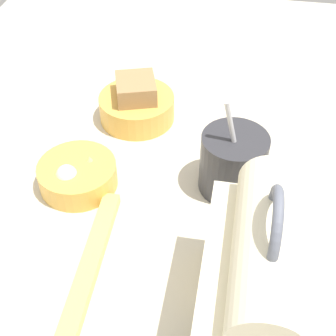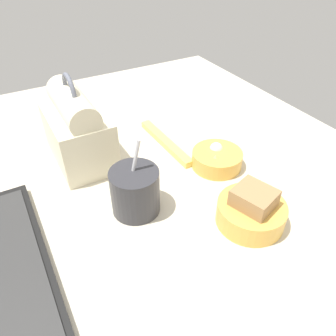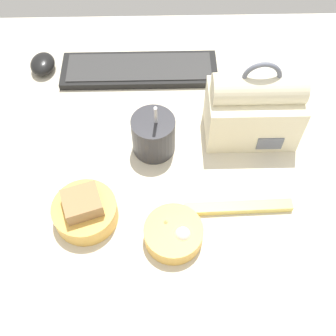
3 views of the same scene
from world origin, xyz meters
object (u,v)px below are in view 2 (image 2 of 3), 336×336
object	(u,v)px
keyboard	(11,269)
lunch_bag	(77,129)
chopstick_case	(166,142)
bento_bowl_sandwich	(251,211)
bento_bowl_snacks	(217,159)
soup_cup	(135,190)

from	to	relation	value
keyboard	lunch_bag	distance (cm)	33.97
keyboard	chopstick_case	distance (cm)	46.37
bento_bowl_sandwich	bento_bowl_snacks	distance (cm)	18.56
lunch_bag	bento_bowl_sandwich	bearing A→B (deg)	-149.01
lunch_bag	bento_bowl_snacks	world-z (taller)	lunch_bag
lunch_bag	soup_cup	world-z (taller)	lunch_bag
keyboard	lunch_bag	bearing A→B (deg)	-38.10
soup_cup	chopstick_case	bearing A→B (deg)	-43.17
bento_bowl_snacks	lunch_bag	bearing A→B (deg)	55.33
bento_bowl_snacks	chopstick_case	world-z (taller)	bento_bowl_snacks
soup_cup	bento_bowl_snacks	world-z (taller)	soup_cup
keyboard	chopstick_case	xyz separation A→B (cm)	(21.34, -41.16, -0.22)
keyboard	bento_bowl_snacks	xyz separation A→B (cm)	(7.52, -47.36, 1.10)
lunch_bag	bento_bowl_sandwich	distance (cm)	42.85
chopstick_case	soup_cup	bearing A→B (deg)	136.83
soup_cup	bento_bowl_sandwich	distance (cm)	22.72
bento_bowl_snacks	bento_bowl_sandwich	bearing A→B (deg)	164.37
lunch_bag	soup_cup	size ratio (longest dim) A/B	1.37
soup_cup	bento_bowl_sandwich	bearing A→B (deg)	-128.40
lunch_bag	bento_bowl_snacks	distance (cm)	33.27
bento_bowl_sandwich	chopstick_case	distance (cm)	31.77
chopstick_case	lunch_bag	bearing A→B (deg)	77.01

